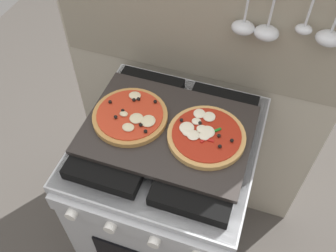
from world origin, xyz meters
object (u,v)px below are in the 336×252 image
(stove, at_px, (168,198))
(pizza_left, at_px, (131,116))
(baking_tray, at_px, (168,130))
(pizza_right, at_px, (206,134))

(stove, height_order, pizza_left, pizza_left)
(baking_tray, bearing_deg, pizza_left, -179.98)
(baking_tray, distance_m, pizza_left, 0.13)
(baking_tray, xyz_separation_m, pizza_left, (-0.13, -0.00, 0.02))
(baking_tray, relative_size, pizza_left, 2.17)
(stove, bearing_deg, pizza_right, 3.26)
(baking_tray, xyz_separation_m, pizza_right, (0.13, 0.01, 0.02))
(baking_tray, height_order, pizza_left, pizza_left)
(pizza_left, bearing_deg, baking_tray, 0.02)
(pizza_left, distance_m, pizza_right, 0.26)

